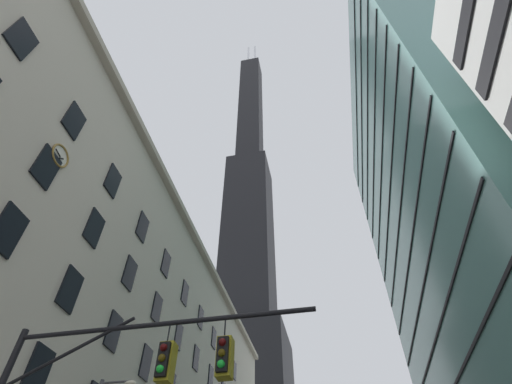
% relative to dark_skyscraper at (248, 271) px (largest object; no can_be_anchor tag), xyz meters
% --- Properties ---
extents(station_building, '(12.65, 62.29, 28.35)m').
position_rel_dark_skyscraper_xyz_m(station_building, '(3.76, -66.75, -55.18)').
color(station_building, beige).
rests_on(station_building, ground).
extents(dark_skyscraper, '(22.35, 22.35, 233.45)m').
position_rel_dark_skyscraper_xyz_m(dark_skyscraper, '(0.00, 0.00, 0.00)').
color(dark_skyscraper, black).
rests_on(dark_skyscraper, ground).
extents(glass_office_midrise, '(19.26, 36.79, 57.05)m').
position_rel_dark_skyscraper_xyz_m(glass_office_midrise, '(41.33, -66.26, -40.80)').
color(glass_office_midrise, slate).
rests_on(glass_office_midrise, ground).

